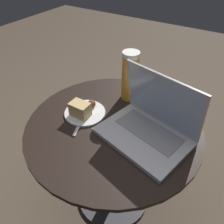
% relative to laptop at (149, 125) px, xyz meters
% --- Properties ---
extents(ground_plane, '(6.00, 6.00, 0.00)m').
position_rel_laptop_xyz_m(ground_plane, '(-0.14, -0.02, -0.59)').
color(ground_plane, brown).
extents(table, '(0.72, 0.72, 0.54)m').
position_rel_laptop_xyz_m(table, '(-0.14, -0.02, -0.19)').
color(table, '#515156').
rests_on(table, ground_plane).
extents(laptop, '(0.37, 0.30, 0.24)m').
position_rel_laptop_xyz_m(laptop, '(0.00, 0.00, 0.00)').
color(laptop, silver).
rests_on(laptop, table).
extents(beer_glass, '(0.07, 0.07, 0.23)m').
position_rel_laptop_xyz_m(beer_glass, '(-0.18, 0.18, 0.06)').
color(beer_glass, gold).
rests_on(beer_glass, table).
extents(snack_plate, '(0.18, 0.18, 0.07)m').
position_rel_laptop_xyz_m(snack_plate, '(-0.29, -0.04, -0.03)').
color(snack_plate, white).
rests_on(snack_plate, table).
extents(fork, '(0.07, 0.16, 0.00)m').
position_rel_laptop_xyz_m(fork, '(-0.27, -0.07, -0.05)').
color(fork, silver).
rests_on(fork, table).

